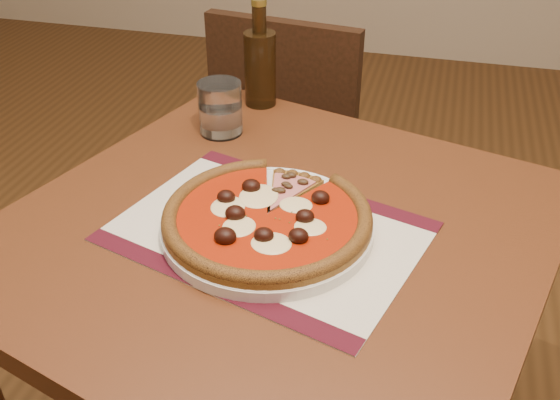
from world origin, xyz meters
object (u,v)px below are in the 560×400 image
object	(u,v)px
water_glass	(220,108)
chair_far	(296,138)
pizza	(267,216)
bottle	(260,65)
plate	(267,226)
table	(277,272)

from	to	relation	value
water_glass	chair_far	bearing A→B (deg)	86.17
pizza	bottle	bearing A→B (deg)	107.78
plate	water_glass	world-z (taller)	water_glass
plate	bottle	bearing A→B (deg)	107.80
chair_far	plate	xyz separation A→B (m)	(0.15, -0.79, 0.27)
chair_far	pizza	bearing A→B (deg)	108.82
chair_far	water_glass	world-z (taller)	chair_far
table	bottle	bearing A→B (deg)	109.77
table	plate	bearing A→B (deg)	-104.68
plate	bottle	xyz separation A→B (m)	(-0.14, 0.45, 0.08)
table	chair_far	distance (m)	0.79
table	pizza	bearing A→B (deg)	-104.49
chair_far	plate	world-z (taller)	chair_far
chair_far	plate	size ratio (longest dim) A/B	2.65
table	pizza	distance (m)	0.14
chair_far	pizza	distance (m)	0.86
pizza	bottle	xyz separation A→B (m)	(-0.14, 0.45, 0.06)
table	chair_far	size ratio (longest dim) A/B	1.16
water_glass	bottle	bearing A→B (deg)	76.10
bottle	water_glass	bearing A→B (deg)	-103.90
table	water_glass	size ratio (longest dim) A/B	9.59
water_glass	pizza	bearing A→B (deg)	-58.84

